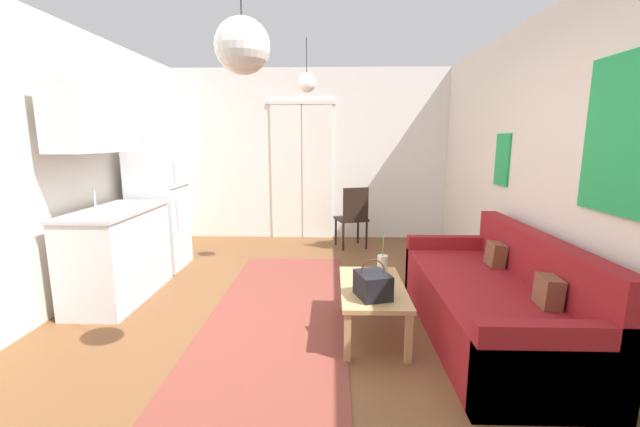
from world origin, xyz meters
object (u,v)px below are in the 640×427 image
couch (496,304)px  pendant_lamp_far (307,83)px  coffee_table (372,292)px  refrigerator (159,202)px  accent_chair (353,215)px  bamboo_vase (382,265)px  handbag (373,285)px  pendant_lamp_near (242,46)px

couch → pendant_lamp_far: 2.94m
coffee_table → refrigerator: bearing=145.6°
coffee_table → accent_chair: 2.65m
bamboo_vase → handbag: bamboo_vase is taller
couch → accent_chair: size_ratio=2.33×
pendant_lamp_near → accent_chair: bearing=77.2°
coffee_table → refrigerator: (-2.47, 1.69, 0.47)m
couch → bamboo_vase: 0.96m
bamboo_vase → pendant_lamp_far: (-0.74, 1.21, 1.71)m
couch → pendant_lamp_far: size_ratio=3.65×
coffee_table → pendant_lamp_near: pendant_lamp_near is taller
accent_chair → pendant_lamp_near: (-0.79, -3.51, 1.58)m
couch → pendant_lamp_near: size_ratio=2.83×
handbag → pendant_lamp_near: bearing=-142.1°
handbag → pendant_lamp_near: 1.87m
pendant_lamp_near → handbag: bearing=37.9°
couch → handbag: 1.06m
accent_chair → pendant_lamp_near: bearing=59.3°
couch → coffee_table: (-0.99, 0.04, 0.08)m
pendant_lamp_far → handbag: bearing=-71.0°
pendant_lamp_far → couch: bearing=-43.6°
handbag → refrigerator: bearing=141.7°
bamboo_vase → accent_chair: bearing=93.5°
bamboo_vase → accent_chair: accent_chair is taller
coffee_table → pendant_lamp_far: size_ratio=1.69×
pendant_lamp_far → pendant_lamp_near: bearing=-94.8°
coffee_table → pendant_lamp_far: bearing=112.5°
refrigerator → pendant_lamp_near: bearing=-57.1°
couch → pendant_lamp_far: pendant_lamp_far is taller
bamboo_vase → accent_chair: 2.36m
bamboo_vase → refrigerator: size_ratio=0.24×
handbag → accent_chair: size_ratio=0.36×
accent_chair → pendant_lamp_far: (-0.59, -1.15, 1.70)m
handbag → refrigerator: size_ratio=0.20×
coffee_table → pendant_lamp_far: 2.46m
coffee_table → accent_chair: accent_chair is taller
couch → handbag: bearing=-168.9°
pendant_lamp_near → pendant_lamp_far: 2.37m
coffee_table → handbag: bearing=-95.7°
coffee_table → accent_chair: bearing=90.6°
handbag → bamboo_vase: bearing=75.3°
accent_chair → coffee_table: bearing=72.7°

